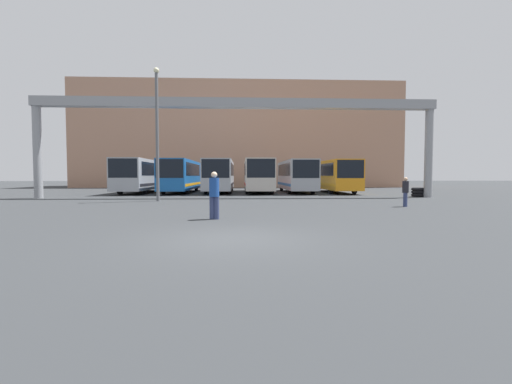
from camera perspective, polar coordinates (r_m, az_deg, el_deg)
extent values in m
plane|color=#2D3033|center=(9.14, -3.85, -7.83)|extent=(200.00, 200.00, 0.00)
cube|color=tan|center=(53.66, -2.78, 8.93)|extent=(46.53, 12.00, 14.91)
cylinder|color=gray|center=(30.01, -32.63, 5.56)|extent=(0.60, 0.60, 6.75)
cylinder|color=gray|center=(29.80, 26.83, 5.72)|extent=(0.60, 0.60, 6.75)
cube|color=gray|center=(26.51, -3.04, 14.55)|extent=(30.12, 0.80, 0.70)
cube|color=#999EA5|center=(35.67, -18.36, 2.76)|extent=(2.58, 11.43, 2.84)
cube|color=black|center=(30.23, -21.33, 3.73)|extent=(2.37, 0.06, 1.59)
cube|color=black|center=(35.67, -18.38, 3.60)|extent=(2.61, 9.72, 1.19)
cube|color=black|center=(35.68, -18.34, 1.30)|extent=(2.61, 10.86, 0.24)
cylinder|color=black|center=(32.98, -21.73, 0.44)|extent=(0.28, 0.91, 0.91)
cylinder|color=black|center=(32.31, -17.95, 0.46)|extent=(0.28, 0.91, 0.91)
cylinder|color=black|center=(39.08, -18.65, 0.82)|extent=(0.28, 0.91, 0.91)
cylinder|color=black|center=(38.51, -15.42, 0.84)|extent=(0.28, 0.91, 0.91)
cube|color=#1959A5|center=(34.69, -12.37, 2.81)|extent=(2.48, 11.16, 2.80)
cube|color=black|center=(29.23, -14.24, 3.82)|extent=(2.28, 0.06, 1.57)
cube|color=black|center=(34.70, -12.37, 3.66)|extent=(2.51, 9.49, 1.17)
cube|color=orange|center=(34.70, -12.35, 1.33)|extent=(2.51, 10.60, 0.24)
cylinder|color=black|center=(31.86, -15.21, 0.58)|extent=(0.28, 1.05, 1.05)
cylinder|color=black|center=(31.45, -11.38, 0.60)|extent=(0.28, 1.05, 1.05)
cylinder|color=black|center=(37.98, -13.15, 0.94)|extent=(0.28, 1.05, 1.05)
cylinder|color=black|center=(37.64, -9.92, 0.96)|extent=(0.28, 1.05, 1.05)
cube|color=#999EA5|center=(34.74, -6.03, 2.86)|extent=(2.52, 12.15, 2.80)
cube|color=black|center=(28.71, -6.77, 3.91)|extent=(2.31, 0.06, 1.57)
cube|color=black|center=(34.75, -6.03, 3.71)|extent=(2.55, 10.33, 1.18)
cube|color=black|center=(34.75, -6.02, 1.38)|extent=(2.55, 11.54, 0.24)
cylinder|color=black|center=(31.47, -8.39, 0.50)|extent=(0.28, 0.91, 0.91)
cylinder|color=black|center=(31.32, -4.39, 0.51)|extent=(0.28, 0.91, 0.91)
cylinder|color=black|center=(38.24, -7.35, 0.90)|extent=(0.28, 0.91, 0.91)
cylinder|color=black|center=(38.12, -4.06, 0.91)|extent=(0.28, 0.91, 0.91)
cube|color=beige|center=(33.76, 0.33, 2.91)|extent=(2.58, 10.23, 2.84)
cube|color=black|center=(28.68, 0.84, 3.99)|extent=(2.37, 0.06, 1.59)
cube|color=black|center=(33.77, 0.33, 3.80)|extent=(2.61, 8.70, 1.19)
cube|color=red|center=(33.77, 0.33, 1.37)|extent=(2.61, 9.72, 0.24)
cylinder|color=black|center=(30.89, -1.50, 0.49)|extent=(0.28, 0.92, 0.92)
cylinder|color=black|center=(31.01, 2.68, 0.50)|extent=(0.28, 0.92, 0.92)
cylinder|color=black|center=(36.61, -1.66, 0.84)|extent=(0.28, 0.92, 0.92)
cylinder|color=black|center=(36.72, 1.87, 0.85)|extent=(0.28, 0.92, 0.92)
cube|color=#999EA5|center=(34.42, 6.65, 2.83)|extent=(2.48, 10.76, 2.77)
cube|color=black|center=(29.15, 8.34, 3.83)|extent=(2.28, 0.06, 1.55)
cube|color=black|center=(34.43, 6.65, 3.67)|extent=(2.51, 9.14, 1.16)
cube|color=#1966B2|center=(34.43, 6.64, 1.36)|extent=(2.51, 10.22, 0.24)
cylinder|color=black|center=(31.31, 5.57, 0.56)|extent=(0.28, 0.97, 0.97)
cylinder|color=black|center=(31.68, 9.43, 0.56)|extent=(0.28, 0.97, 0.97)
cylinder|color=black|center=(37.28, 4.26, 0.91)|extent=(0.28, 0.97, 0.97)
cylinder|color=black|center=(37.59, 7.53, 0.91)|extent=(0.28, 0.97, 0.97)
cube|color=orange|center=(34.95, 12.90, 2.77)|extent=(2.52, 10.18, 2.76)
cube|color=black|center=(30.10, 15.48, 3.72)|extent=(2.31, 0.06, 1.54)
cube|color=black|center=(34.96, 12.91, 3.60)|extent=(2.55, 8.65, 1.16)
cube|color=orange|center=(34.96, 12.88, 1.32)|extent=(2.55, 9.67, 0.24)
cylinder|color=black|center=(31.94, 12.33, 0.51)|extent=(0.28, 0.93, 0.93)
cylinder|color=black|center=(32.57, 16.07, 0.51)|extent=(0.28, 0.93, 0.93)
cylinder|color=black|center=(37.47, 10.10, 0.85)|extent=(0.28, 0.93, 0.93)
cylinder|color=black|center=(38.01, 13.33, 0.85)|extent=(0.28, 0.93, 0.93)
cylinder|color=navy|center=(13.26, -7.33, -2.65)|extent=(0.20, 0.20, 0.87)
cylinder|color=navy|center=(13.23, -6.60, -2.66)|extent=(0.20, 0.20, 0.87)
cylinder|color=navy|center=(13.19, -6.98, 0.79)|extent=(0.38, 0.38, 0.72)
sphere|color=beige|center=(13.18, -7.00, 2.87)|extent=(0.23, 0.23, 0.23)
cylinder|color=navy|center=(20.18, 23.68, -1.17)|extent=(0.17, 0.17, 0.75)
cylinder|color=navy|center=(20.03, 23.57, -1.20)|extent=(0.17, 0.17, 0.75)
cylinder|color=black|center=(20.07, 23.66, 0.79)|extent=(0.33, 0.33, 0.63)
sphere|color=tan|center=(20.06, 23.68, 1.98)|extent=(0.20, 0.20, 0.20)
torus|color=black|center=(30.09, 25.41, -0.48)|extent=(1.04, 1.04, 0.24)
torus|color=black|center=(30.08, 25.42, -0.02)|extent=(1.04, 1.04, 0.24)
torus|color=black|center=(30.07, 25.43, 0.43)|extent=(1.04, 1.04, 0.24)
cylinder|color=#595B60|center=(23.42, -16.14, 8.72)|extent=(0.20, 0.20, 8.31)
sphere|color=beige|center=(24.26, -16.29, 18.89)|extent=(0.36, 0.36, 0.36)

